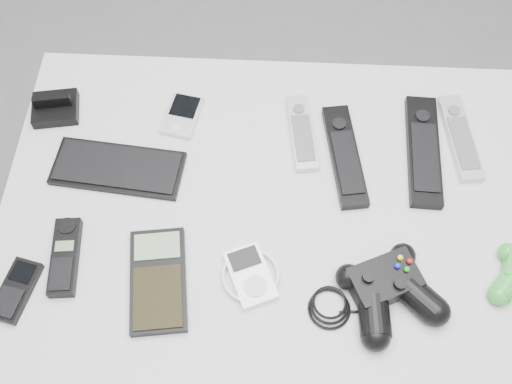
{
  "coord_description": "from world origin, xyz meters",
  "views": [
    {
      "loc": [
        -0.1,
        -0.56,
        1.72
      ],
      "look_at": [
        -0.13,
        -0.02,
        0.75
      ],
      "focal_mm": 42.0,
      "sensor_mm": 36.0,
      "label": 1
    }
  ],
  "objects_px": {
    "remote_silver_b": "(460,137)",
    "calculator": "(158,280)",
    "remote_black_a": "(345,155)",
    "controller_black": "(389,289)",
    "desk": "(291,221)",
    "mobile_phone": "(16,290)",
    "pda_keyboard": "(118,168)",
    "pda": "(182,115)",
    "remote_silver_a": "(302,132)",
    "remote_black_b": "(423,150)",
    "mp3_player": "(250,275)",
    "cordless_handset": "(65,257)"
  },
  "relations": [
    {
      "from": "remote_silver_b",
      "to": "calculator",
      "type": "distance_m",
      "value": 0.65
    },
    {
      "from": "remote_black_a",
      "to": "controller_black",
      "type": "bearing_deg",
      "value": -85.53
    },
    {
      "from": "desk",
      "to": "mobile_phone",
      "type": "distance_m",
      "value": 0.52
    },
    {
      "from": "pda_keyboard",
      "to": "remote_silver_b",
      "type": "xyz_separation_m",
      "value": [
        0.66,
        0.1,
        0.0
      ]
    },
    {
      "from": "pda",
      "to": "remote_black_a",
      "type": "relative_size",
      "value": 0.44
    },
    {
      "from": "mobile_phone",
      "to": "remote_black_a",
      "type": "bearing_deg",
      "value": 40.88
    },
    {
      "from": "pda_keyboard",
      "to": "remote_silver_a",
      "type": "relative_size",
      "value": 1.42
    },
    {
      "from": "remote_silver_a",
      "to": "remote_black_b",
      "type": "height_order",
      "value": "remote_black_b"
    },
    {
      "from": "remote_silver_a",
      "to": "remote_black_b",
      "type": "xyz_separation_m",
      "value": [
        0.24,
        -0.03,
        0.0
      ]
    },
    {
      "from": "desk",
      "to": "remote_black_a",
      "type": "xyz_separation_m",
      "value": [
        0.1,
        0.11,
        0.08
      ]
    },
    {
      "from": "remote_black_b",
      "to": "mp3_player",
      "type": "xyz_separation_m",
      "value": [
        -0.32,
        -0.27,
        -0.0
      ]
    },
    {
      "from": "desk",
      "to": "pda",
      "type": "relative_size",
      "value": 10.85
    },
    {
      "from": "remote_black_a",
      "to": "remote_black_b",
      "type": "distance_m",
      "value": 0.15
    },
    {
      "from": "cordless_handset",
      "to": "controller_black",
      "type": "height_order",
      "value": "controller_black"
    },
    {
      "from": "remote_black_b",
      "to": "remote_silver_b",
      "type": "distance_m",
      "value": 0.08
    },
    {
      "from": "pda",
      "to": "controller_black",
      "type": "distance_m",
      "value": 0.53
    },
    {
      "from": "remote_black_a",
      "to": "mp3_player",
      "type": "height_order",
      "value": "remote_black_a"
    },
    {
      "from": "desk",
      "to": "controller_black",
      "type": "height_order",
      "value": "controller_black"
    },
    {
      "from": "pda_keyboard",
      "to": "remote_black_b",
      "type": "distance_m",
      "value": 0.59
    },
    {
      "from": "calculator",
      "to": "mp3_player",
      "type": "relative_size",
      "value": 1.74
    },
    {
      "from": "controller_black",
      "to": "calculator",
      "type": "bearing_deg",
      "value": 154.96
    },
    {
      "from": "remote_black_b",
      "to": "controller_black",
      "type": "height_order",
      "value": "controller_black"
    },
    {
      "from": "remote_black_b",
      "to": "cordless_handset",
      "type": "xyz_separation_m",
      "value": [
        -0.65,
        -0.26,
        -0.0
      ]
    },
    {
      "from": "remote_silver_a",
      "to": "mp3_player",
      "type": "relative_size",
      "value": 1.61
    },
    {
      "from": "pda",
      "to": "controller_black",
      "type": "bearing_deg",
      "value": -31.36
    },
    {
      "from": "pda",
      "to": "mobile_phone",
      "type": "distance_m",
      "value": 0.46
    },
    {
      "from": "remote_silver_a",
      "to": "controller_black",
      "type": "xyz_separation_m",
      "value": [
        0.15,
        -0.33,
        0.02
      ]
    },
    {
      "from": "pda_keyboard",
      "to": "remote_black_a",
      "type": "relative_size",
      "value": 1.09
    },
    {
      "from": "pda",
      "to": "remote_silver_b",
      "type": "xyz_separation_m",
      "value": [
        0.55,
        -0.03,
        0.0
      ]
    },
    {
      "from": "remote_black_b",
      "to": "desk",
      "type": "bearing_deg",
      "value": -150.69
    },
    {
      "from": "desk",
      "to": "mobile_phone",
      "type": "height_order",
      "value": "mobile_phone"
    },
    {
      "from": "controller_black",
      "to": "remote_black_a",
      "type": "bearing_deg",
      "value": 78.91
    },
    {
      "from": "pda",
      "to": "mp3_player",
      "type": "bearing_deg",
      "value": -54.11
    },
    {
      "from": "pda",
      "to": "remote_silver_b",
      "type": "distance_m",
      "value": 0.56
    },
    {
      "from": "remote_black_a",
      "to": "calculator",
      "type": "relative_size",
      "value": 1.2
    },
    {
      "from": "desk",
      "to": "remote_black_b",
      "type": "height_order",
      "value": "remote_black_b"
    },
    {
      "from": "controller_black",
      "to": "mobile_phone",
      "type": "bearing_deg",
      "value": 157.87
    },
    {
      "from": "desk",
      "to": "remote_silver_b",
      "type": "distance_m",
      "value": 0.37
    },
    {
      "from": "mobile_phone",
      "to": "cordless_handset",
      "type": "distance_m",
      "value": 0.1
    },
    {
      "from": "cordless_handset",
      "to": "mobile_phone",
      "type": "bearing_deg",
      "value": -143.53
    },
    {
      "from": "desk",
      "to": "cordless_handset",
      "type": "bearing_deg",
      "value": -162.44
    },
    {
      "from": "desk",
      "to": "calculator",
      "type": "relative_size",
      "value": 5.77
    },
    {
      "from": "remote_black_b",
      "to": "pda",
      "type": "bearing_deg",
      "value": 174.61
    },
    {
      "from": "remote_black_a",
      "to": "remote_black_b",
      "type": "bearing_deg",
      "value": -1.85
    },
    {
      "from": "remote_black_a",
      "to": "cordless_handset",
      "type": "relative_size",
      "value": 1.57
    },
    {
      "from": "remote_black_a",
      "to": "mobile_phone",
      "type": "bearing_deg",
      "value": -161.1
    },
    {
      "from": "mobile_phone",
      "to": "pda_keyboard",
      "type": "bearing_deg",
      "value": 75.01
    },
    {
      "from": "remote_silver_a",
      "to": "cordless_handset",
      "type": "relative_size",
      "value": 1.21
    },
    {
      "from": "pda_keyboard",
      "to": "mobile_phone",
      "type": "bearing_deg",
      "value": -112.34
    },
    {
      "from": "remote_black_b",
      "to": "remote_silver_a",
      "type": "bearing_deg",
      "value": 174.52
    }
  ]
}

